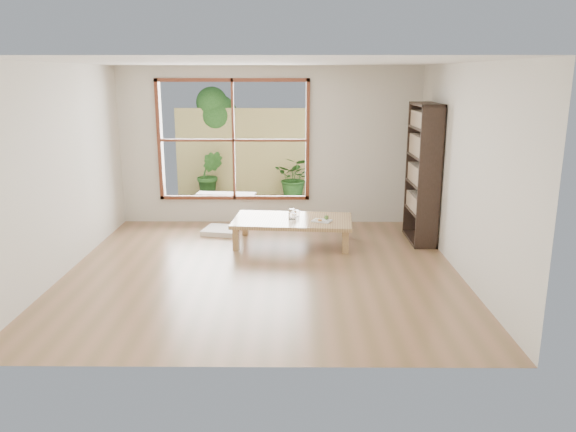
{
  "coord_description": "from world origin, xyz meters",
  "views": [
    {
      "loc": [
        0.38,
        -6.88,
        2.46
      ],
      "look_at": [
        0.32,
        0.66,
        0.55
      ],
      "focal_mm": 35.0,
      "sensor_mm": 36.0,
      "label": 1
    }
  ],
  "objects_px": {
    "low_table": "(293,222)",
    "garden_bench": "(226,196)",
    "bookshelf": "(423,174)",
    "food_tray": "(323,220)"
  },
  "relations": [
    {
      "from": "food_tray",
      "to": "bookshelf",
      "type": "bearing_deg",
      "value": 35.33
    },
    {
      "from": "garden_bench",
      "to": "low_table",
      "type": "bearing_deg",
      "value": -53.2
    },
    {
      "from": "food_tray",
      "to": "garden_bench",
      "type": "xyz_separation_m",
      "value": [
        -1.65,
        2.06,
        -0.1
      ]
    },
    {
      "from": "bookshelf",
      "to": "food_tray",
      "type": "distance_m",
      "value": 1.65
    },
    {
      "from": "bookshelf",
      "to": "food_tray",
      "type": "height_order",
      "value": "bookshelf"
    },
    {
      "from": "low_table",
      "to": "food_tray",
      "type": "distance_m",
      "value": 0.46
    },
    {
      "from": "low_table",
      "to": "garden_bench",
      "type": "bearing_deg",
      "value": 126.88
    },
    {
      "from": "bookshelf",
      "to": "low_table",
      "type": "bearing_deg",
      "value": -174.42
    },
    {
      "from": "garden_bench",
      "to": "bookshelf",
      "type": "bearing_deg",
      "value": -24.27
    },
    {
      "from": "food_tray",
      "to": "low_table",
      "type": "bearing_deg",
      "value": -173.87
    }
  ]
}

